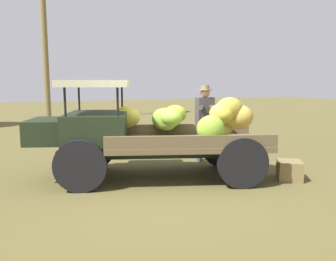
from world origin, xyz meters
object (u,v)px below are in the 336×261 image
Objects in this scene: truck at (148,130)px; wooden_crate at (289,170)px; farmer at (205,118)px; loose_banana_bunch at (146,147)px.

truck is 2.83m from wooden_crate.
farmer is 2.34m from wooden_crate.
loose_banana_bunch is (-0.68, -2.14, -0.76)m from truck.
loose_banana_bunch is at bearing -89.92° from truck.
farmer is (-1.71, -0.86, 0.09)m from truck.
wooden_crate reaches higher than loose_banana_bunch.
farmer reaches higher than wooden_crate.
truck is at bearing 72.30° from loose_banana_bunch.
wooden_crate is (-0.74, 2.06, -0.84)m from farmer.
farmer is 1.85m from loose_banana_bunch.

